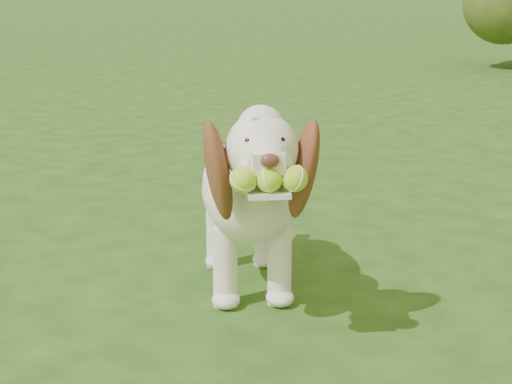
{
  "coord_description": "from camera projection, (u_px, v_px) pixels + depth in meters",
  "views": [
    {
      "loc": [
        0.03,
        -3.38,
        1.13
      ],
      "look_at": [
        0.14,
        -0.67,
        0.44
      ],
      "focal_mm": 60.0,
      "sensor_mm": 36.0,
      "label": 1
    }
  ],
  "objects": [
    {
      "name": "ground",
      "position": [
        216.0,
        255.0,
        3.55
      ],
      "size": [
        80.0,
        80.0,
        0.0
      ],
      "primitive_type": "plane",
      "color": "#1F4614",
      "rests_on": "ground"
    },
    {
      "name": "dog",
      "position": [
        249.0,
        187.0,
        3.03
      ],
      "size": [
        0.42,
        1.15,
        0.75
      ],
      "rotation": [
        0.0,
        0.0,
        0.07
      ],
      "color": "white",
      "rests_on": "ground"
    }
  ]
}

